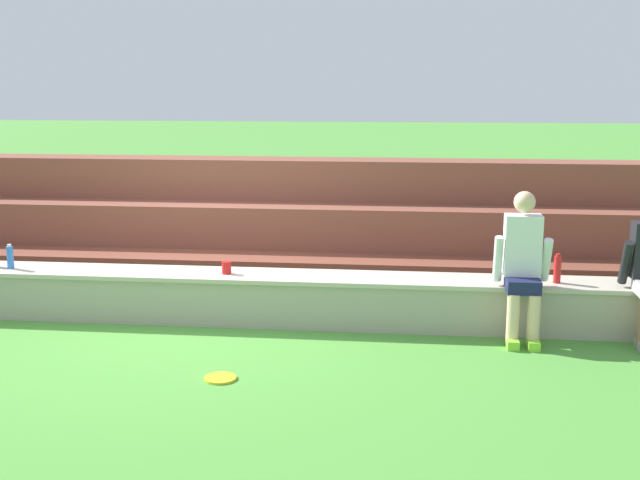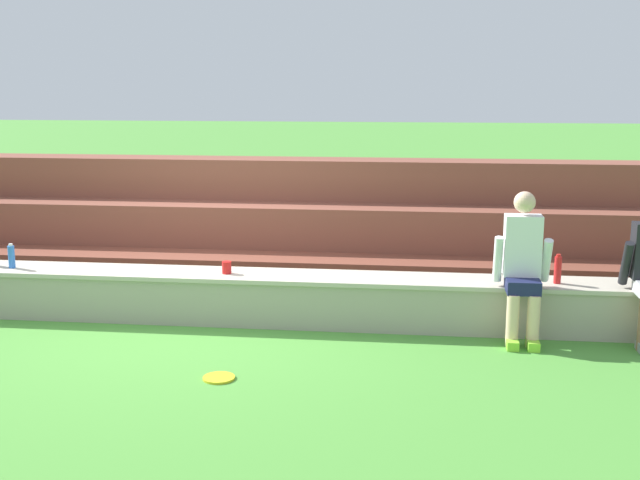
% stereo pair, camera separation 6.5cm
% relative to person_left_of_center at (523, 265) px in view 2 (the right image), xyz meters
% --- Properties ---
extents(ground_plane, '(80.00, 80.00, 0.00)m').
position_rel_person_left_of_center_xyz_m(ground_plane, '(-3.10, 0.03, -0.70)').
color(ground_plane, '#4C9338').
extents(stone_seating_wall, '(9.41, 0.54, 0.47)m').
position_rel_person_left_of_center_xyz_m(stone_seating_wall, '(-3.10, 0.28, -0.44)').
color(stone_seating_wall, '#A8A08E').
rests_on(stone_seating_wall, ground).
extents(brick_bleachers, '(11.31, 1.66, 1.40)m').
position_rel_person_left_of_center_xyz_m(brick_bleachers, '(-3.10, 1.83, -0.15)').
color(brick_bleachers, brown).
rests_on(brick_bleachers, ground).
extents(person_left_of_center, '(0.50, 0.51, 1.34)m').
position_rel_person_left_of_center_xyz_m(person_left_of_center, '(0.00, 0.00, 0.00)').
color(person_left_of_center, beige).
rests_on(person_left_of_center, ground).
extents(water_bottle_center_gap, '(0.06, 0.06, 0.24)m').
position_rel_person_left_of_center_xyz_m(water_bottle_center_gap, '(-4.90, 0.23, -0.11)').
color(water_bottle_center_gap, blue).
rests_on(water_bottle_center_gap, stone_seating_wall).
extents(water_bottle_mid_left, '(0.07, 0.07, 0.27)m').
position_rel_person_left_of_center_xyz_m(water_bottle_mid_left, '(0.35, 0.25, -0.09)').
color(water_bottle_mid_left, red).
rests_on(water_bottle_mid_left, stone_seating_wall).
extents(plastic_cup_left_end, '(0.09, 0.09, 0.12)m').
position_rel_person_left_of_center_xyz_m(plastic_cup_left_end, '(-2.74, 0.26, -0.16)').
color(plastic_cup_left_end, red).
rests_on(plastic_cup_left_end, stone_seating_wall).
extents(frisbee, '(0.25, 0.25, 0.02)m').
position_rel_person_left_of_center_xyz_m(frisbee, '(-2.45, -1.26, -0.69)').
color(frisbee, yellow).
rests_on(frisbee, ground).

